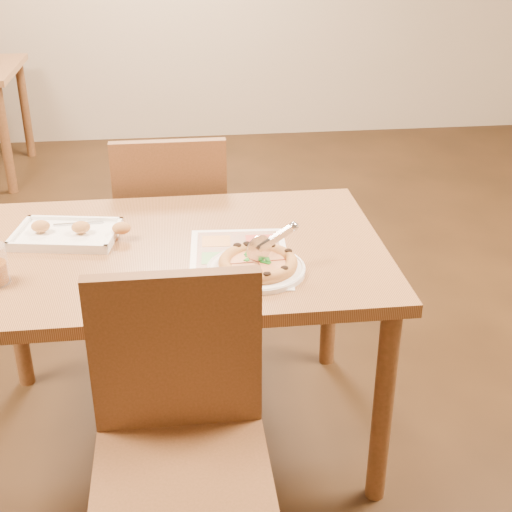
{
  "coord_description": "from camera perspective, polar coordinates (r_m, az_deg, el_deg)",
  "views": [
    {
      "loc": [
        0.02,
        -1.97,
        1.67
      ],
      "look_at": [
        0.24,
        -0.19,
        0.77
      ],
      "focal_mm": 50.0,
      "sensor_mm": 36.0,
      "label": 1
    }
  ],
  "objects": [
    {
      "name": "menu",
      "position": [
        2.11,
        -1.35,
        -0.16
      ],
      "size": [
        0.32,
        0.43,
        0.0
      ],
      "primitive_type": "cube",
      "rotation": [
        0.0,
        0.0,
        -0.07
      ],
      "color": "white",
      "rests_on": "dining_table"
    },
    {
      "name": "chair_far",
      "position": [
        2.8,
        -6.75,
        3.18
      ],
      "size": [
        0.42,
        0.42,
        0.47
      ],
      "rotation": [
        0.0,
        0.0,
        3.14
      ],
      "color": "brown",
      "rests_on": "ground"
    },
    {
      "name": "plate",
      "position": [
        2.03,
        -0.0,
        -1.07
      ],
      "size": [
        0.29,
        0.29,
        0.02
      ],
      "primitive_type": "cylinder",
      "rotation": [
        0.0,
        0.0,
        -0.05
      ],
      "color": "white",
      "rests_on": "dining_table"
    },
    {
      "name": "appetizer_tray",
      "position": [
        2.31,
        -14.7,
        1.72
      ],
      "size": [
        0.38,
        0.27,
        0.06
      ],
      "rotation": [
        0.0,
        0.0,
        -0.18
      ],
      "color": "white",
      "rests_on": "dining_table"
    },
    {
      "name": "dining_table",
      "position": [
        2.23,
        -6.62,
        -1.31
      ],
      "size": [
        1.3,
        0.85,
        0.72
      ],
      "color": "#9C693E",
      "rests_on": "ground"
    },
    {
      "name": "pizza",
      "position": [
        2.03,
        0.17,
        -0.56
      ],
      "size": [
        0.23,
        0.23,
        0.03
      ],
      "rotation": [
        0.0,
        0.0,
        0.05
      ],
      "color": "#E2934D",
      "rests_on": "plate"
    },
    {
      "name": "chair_near",
      "position": [
        1.76,
        -6.17,
        -12.44
      ],
      "size": [
        0.42,
        0.42,
        0.47
      ],
      "color": "brown",
      "rests_on": "ground"
    },
    {
      "name": "room",
      "position": [
        2.0,
        -7.73,
        17.1
      ],
      "size": [
        7.0,
        7.0,
        7.0
      ],
      "color": "black",
      "rests_on": "ground"
    },
    {
      "name": "pizza_cutter",
      "position": [
        2.02,
        1.19,
        1.19
      ],
      "size": [
        0.15,
        0.07,
        0.09
      ],
      "rotation": [
        0.0,
        0.0,
        0.42
      ],
      "color": "silver",
      "rests_on": "pizza"
    }
  ]
}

